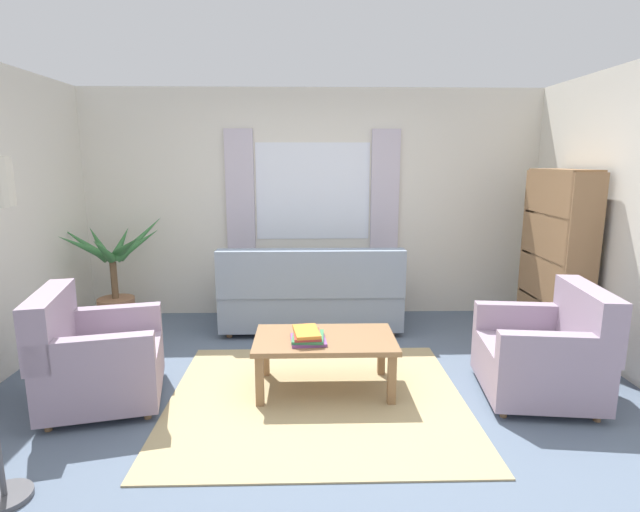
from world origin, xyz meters
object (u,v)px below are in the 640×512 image
book_stack_on_table (308,336)px  coffee_table (325,344)px  armchair_right (546,353)px  bookshelf (554,257)px  couch (311,296)px  armchair_left (94,358)px  potted_plant (115,281)px

book_stack_on_table → coffee_table: bearing=32.0°
armchair_right → bookshelf: bearing=159.5°
couch → armchair_right: size_ratio=2.04×
couch → coffee_table: bearing=93.9°
couch → coffee_table: size_ratio=1.73×
armchair_left → coffee_table: bearing=-97.4°
potted_plant → coffee_table: bearing=-34.8°
coffee_table → armchair_left: bearing=-174.4°
couch → potted_plant: bearing=-2.6°
armchair_left → armchair_right: 3.41m
armchair_left → armchair_right: size_ratio=1.08×
armchair_right → potted_plant: 4.25m
couch → bookshelf: 2.47m
coffee_table → armchair_right: bearing=-5.6°
coffee_table → book_stack_on_table: size_ratio=3.38×
bookshelf → book_stack_on_table: bearing=113.7°
armchair_right → potted_plant: potted_plant is taller
armchair_left → couch: bearing=-58.3°
couch → armchair_right: (1.78, -1.60, -0.01)m
couch → armchair_left: size_ratio=1.89×
armchair_right → coffee_table: (-1.69, 0.17, 0.03)m
potted_plant → book_stack_on_table: bearing=-38.0°
armchair_right → bookshelf: size_ratio=0.54×
armchair_left → potted_plant: 1.78m
coffee_table → couch: bearing=93.9°
book_stack_on_table → potted_plant: size_ratio=0.27×
bookshelf → potted_plant: bearing=82.9°
armchair_left → armchair_right: same height
couch → potted_plant: potted_plant is taller
bookshelf → armchair_left: bearing=105.9°
book_stack_on_table → armchair_left: bearing=-177.0°
coffee_table → bookshelf: 2.52m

